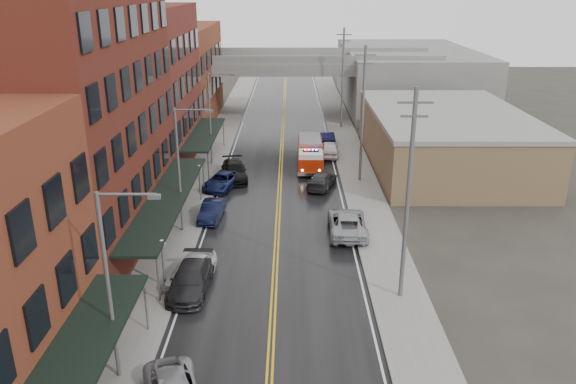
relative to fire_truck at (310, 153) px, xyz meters
name	(u,v)px	position (x,y,z in m)	size (l,w,h in m)	color
road	(279,201)	(-2.84, -9.17, -1.43)	(11.00, 160.00, 0.02)	black
sidewalk_left	(190,200)	(-10.14, -9.17, -1.37)	(3.00, 160.00, 0.15)	slate
sidewalk_right	(368,201)	(4.46, -9.17, -1.37)	(3.00, 160.00, 0.15)	slate
curb_left	(210,201)	(-8.49, -9.17, -1.37)	(0.30, 160.00, 0.15)	gray
curb_right	(348,201)	(2.81, -9.17, -1.37)	(0.30, 160.00, 0.15)	gray
brick_building_b	(71,111)	(-16.14, -16.17, 7.56)	(9.00, 20.00, 18.00)	#4F1E14
brick_building_c	(141,88)	(-16.14, 1.33, 6.06)	(9.00, 15.00, 15.00)	maroon
brick_building_far	(177,75)	(-16.14, 18.83, 4.56)	(9.00, 20.00, 12.00)	brown
tan_building	(445,140)	(13.16, 0.83, 1.06)	(14.00, 22.00, 5.00)	olive
right_far_block	(407,77)	(15.16, 30.83, 2.56)	(18.00, 30.00, 8.00)	slate
awning_0	(62,382)	(-10.33, -35.17, 1.54)	(2.60, 16.00, 3.09)	black
awning_1	(168,198)	(-10.33, -16.17, 1.54)	(2.60, 18.00, 3.09)	black
awning_2	(204,134)	(-10.33, 1.33, 1.54)	(2.60, 13.00, 3.09)	black
globe_lamp_1	(162,253)	(-9.24, -23.17, 0.87)	(0.44, 0.44, 3.12)	#59595B
globe_lamp_2	(200,175)	(-9.24, -9.17, 0.87)	(0.44, 0.44, 3.12)	#59595B
street_lamp_0	(113,277)	(-9.39, -31.17, 3.74)	(2.64, 0.22, 9.00)	#59595B
street_lamp_1	(182,163)	(-9.39, -15.17, 3.74)	(2.64, 0.22, 9.00)	#59595B
street_lamp_2	(212,113)	(-9.39, 0.83, 3.74)	(2.64, 0.22, 9.00)	#59595B
utility_pole_0	(408,194)	(4.36, -24.17, 4.86)	(1.80, 0.24, 12.00)	#59595B
utility_pole_1	(363,113)	(4.36, -4.17, 4.86)	(1.80, 0.24, 12.00)	#59595B
utility_pole_2	(343,77)	(4.36, 15.83, 4.86)	(1.80, 0.24, 12.00)	#59595B
overpass	(283,71)	(-2.84, 22.83, 4.54)	(40.00, 10.00, 7.50)	slate
fire_truck	(310,153)	(0.00, 0.00, 0.00)	(3.00, 7.33, 2.67)	#AC2107
parked_car_left_3	(191,279)	(-7.66, -23.47, -0.68)	(2.13, 5.25, 1.52)	#242426
parked_car_left_4	(191,270)	(-7.84, -22.36, -0.68)	(1.81, 4.49, 1.53)	silver
parked_car_left_5	(212,211)	(-7.84, -12.82, -0.77)	(1.44, 4.12, 1.36)	black
parked_car_left_6	(222,181)	(-7.84, -5.97, -0.76)	(2.26, 4.90, 1.36)	#121A45
parked_car_left_7	(234,171)	(-7.02, -3.61, -0.66)	(2.20, 5.41, 1.57)	black
parked_car_right_0	(347,223)	(2.16, -15.37, -0.65)	(2.64, 5.74, 1.59)	#9EA2A6
parked_car_right_1	(322,180)	(0.86, -5.71, -0.76)	(1.92, 4.72, 1.37)	#2A2A2D
parked_car_right_2	(330,149)	(2.16, 3.83, -0.65)	(1.87, 4.64, 1.58)	white
parked_car_right_3	(327,138)	(2.16, 8.63, -0.76)	(1.44, 4.13, 1.36)	black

